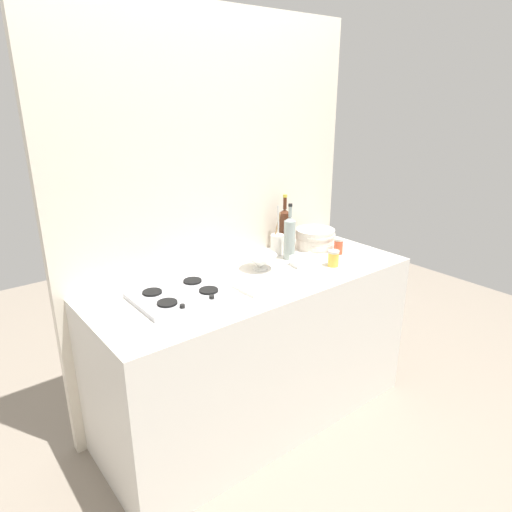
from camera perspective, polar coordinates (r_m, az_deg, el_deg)
ground_plane at (r=2.92m, az=0.00°, el=-19.18°), size 6.00×6.00×0.00m
counter_block at (r=2.66m, az=0.00°, el=-11.62°), size 1.80×0.70×0.90m
backsplash_panel at (r=2.68m, az=-5.08°, el=4.47°), size 1.90×0.06×2.27m
stovetop_hob at (r=2.25m, az=-9.37°, el=-4.73°), size 0.45×0.34×0.04m
plate_stack at (r=2.93m, az=7.43°, el=2.20°), size 0.25×0.25×0.12m
wine_bottle_leftmost at (r=2.87m, az=3.57°, el=3.49°), size 0.07×0.07×0.35m
wine_bottle_mid_left at (r=2.70m, az=4.21°, el=2.35°), size 0.07×0.07×0.33m
mixing_bowl at (r=2.55m, az=0.53°, el=-0.68°), size 0.19×0.19×0.08m
butter_dish at (r=2.63m, az=5.98°, el=-0.56°), size 0.15×0.12×0.06m
utensil_crock at (r=2.80m, az=2.66°, el=1.58°), size 0.08×0.08×0.30m
condiment_jar_front at (r=2.64m, az=9.64°, el=-0.28°), size 0.07×0.07×0.09m
condiment_jar_rear at (r=2.84m, az=10.26°, el=1.22°), size 0.06×0.06×0.10m
cutting_board at (r=2.33m, az=0.27°, el=-3.76°), size 0.23×0.18×0.02m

